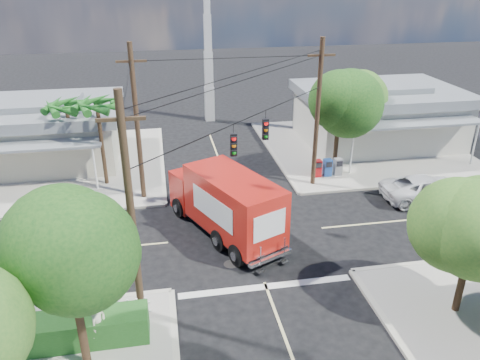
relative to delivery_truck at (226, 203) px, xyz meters
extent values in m
plane|color=black|center=(1.02, -0.39, -1.73)|extent=(120.00, 120.00, 0.00)
cube|color=#A7A197|center=(12.02, 10.61, -1.66)|extent=(14.00, 14.00, 0.14)
cube|color=#B7B2A2|center=(5.02, 10.61, -1.66)|extent=(0.25, 14.00, 0.14)
cube|color=#B7B2A2|center=(12.02, 3.61, -1.66)|extent=(14.00, 0.25, 0.14)
cube|color=#A7A197|center=(-9.98, 10.61, -1.66)|extent=(14.00, 14.00, 0.14)
cube|color=#B7B2A2|center=(-2.98, 10.61, -1.66)|extent=(0.25, 14.00, 0.14)
cube|color=#B7B2A2|center=(-9.98, 3.61, -1.66)|extent=(14.00, 0.25, 0.14)
cube|color=beige|center=(1.02, 9.61, -1.72)|extent=(0.12, 12.00, 0.01)
cube|color=beige|center=(11.02, -0.39, -1.72)|extent=(12.00, 0.12, 0.01)
cube|color=beige|center=(-8.98, -0.39, -1.72)|extent=(12.00, 0.12, 0.01)
cube|color=silver|center=(1.02, -4.69, -1.72)|extent=(7.50, 0.40, 0.01)
cube|color=beige|center=(13.52, 11.61, 0.11)|extent=(11.00, 8.00, 3.40)
cube|color=gray|center=(13.52, 11.61, 2.16)|extent=(11.80, 8.80, 0.70)
cube|color=gray|center=(13.52, 11.61, 2.66)|extent=(6.05, 4.40, 0.50)
cube|color=gray|center=(13.52, 6.71, 1.31)|extent=(9.90, 1.80, 0.15)
cylinder|color=silver|center=(9.12, 5.91, -0.14)|extent=(0.12, 0.12, 2.90)
cylinder|color=silver|center=(17.92, 5.91, -0.14)|extent=(0.12, 0.12, 2.90)
cube|color=beige|center=(-10.98, 12.11, 0.01)|extent=(10.00, 8.00, 3.20)
cube|color=gray|center=(-10.98, 12.11, 1.96)|extent=(10.80, 8.80, 0.70)
cube|color=gray|center=(-10.98, 12.11, 2.46)|extent=(5.50, 4.40, 0.50)
cube|color=gray|center=(-10.98, 7.21, 1.11)|extent=(9.00, 1.80, 0.15)
cylinder|color=silver|center=(-6.98, 6.41, -0.24)|extent=(0.12, 0.12, 2.70)
cube|color=silver|center=(1.52, 19.61, -0.23)|extent=(0.80, 0.80, 3.00)
cube|color=silver|center=(1.52, 19.61, 2.77)|extent=(0.70, 0.70, 3.00)
cube|color=silver|center=(1.52, 19.61, 5.77)|extent=(0.60, 0.60, 3.00)
cylinder|color=#422D1C|center=(-5.98, -7.89, 0.27)|extent=(0.28, 0.28, 3.71)
sphere|color=#164716|center=(-5.98, -7.89, 2.59)|extent=(3.71, 3.71, 3.71)
sphere|color=#164716|center=(-6.38, -7.69, 2.82)|extent=(3.02, 3.02, 3.02)
sphere|color=#164716|center=(-5.63, -8.19, 2.47)|extent=(3.25, 3.25, 3.25)
cylinder|color=#422D1C|center=(8.22, 6.41, 0.46)|extent=(0.28, 0.28, 4.10)
sphere|color=#164716|center=(8.22, 6.41, 3.02)|extent=(4.10, 4.10, 4.10)
sphere|color=#164716|center=(7.82, 6.61, 3.28)|extent=(3.33, 3.33, 3.33)
sphere|color=#164716|center=(8.57, 6.11, 2.89)|extent=(3.58, 3.58, 3.58)
cylinder|color=#422D1C|center=(10.82, 8.61, 0.21)|extent=(0.28, 0.28, 3.58)
sphere|color=#326B23|center=(10.82, 8.61, 2.45)|extent=(3.58, 3.58, 3.58)
sphere|color=#326B23|center=(10.42, 8.81, 2.67)|extent=(2.91, 2.91, 2.91)
sphere|color=#326B23|center=(11.17, 8.31, 2.33)|extent=(3.14, 3.14, 3.14)
cylinder|color=#422D1C|center=(8.02, -7.59, 0.14)|extent=(0.28, 0.28, 3.46)
sphere|color=#326B23|center=(8.02, -7.59, 2.30)|extent=(3.46, 3.46, 3.46)
sphere|color=#326B23|center=(7.62, -7.39, 2.52)|extent=(2.81, 2.81, 2.81)
cylinder|color=#422D1C|center=(-6.48, 7.11, 0.91)|extent=(0.24, 0.24, 5.00)
cone|color=#20691F|center=(-5.58, 7.11, 3.51)|extent=(0.50, 2.06, 0.98)
cone|color=#20691F|center=(-5.92, 7.82, 3.51)|extent=(1.92, 1.68, 0.98)
cone|color=#20691F|center=(-6.68, 7.99, 3.51)|extent=(2.12, 0.95, 0.98)
cone|color=#20691F|center=(-7.29, 7.51, 3.51)|extent=(1.34, 2.07, 0.98)
cone|color=#20691F|center=(-7.29, 6.72, 3.51)|extent=(1.34, 2.07, 0.98)
cone|color=#20691F|center=(-6.68, 6.24, 3.51)|extent=(2.12, 0.95, 0.98)
cone|color=#20691F|center=(-5.92, 6.41, 3.51)|extent=(1.92, 1.68, 0.98)
cylinder|color=#422D1C|center=(-8.48, 8.61, 0.71)|extent=(0.24, 0.24, 4.60)
cone|color=#20691F|center=(-7.58, 8.61, 3.11)|extent=(0.50, 2.06, 0.98)
cone|color=#20691F|center=(-7.92, 9.32, 3.11)|extent=(1.92, 1.68, 0.98)
cone|color=#20691F|center=(-8.68, 9.49, 3.11)|extent=(2.12, 0.95, 0.98)
cone|color=#20691F|center=(-9.29, 9.01, 3.11)|extent=(1.34, 2.07, 0.98)
cone|color=#20691F|center=(-9.29, 8.22, 3.11)|extent=(1.34, 2.07, 0.98)
cone|color=#20691F|center=(-8.68, 7.74, 3.11)|extent=(2.12, 0.95, 0.98)
cone|color=#20691F|center=(-7.92, 7.91, 3.11)|extent=(1.92, 1.68, 0.98)
cylinder|color=#473321|center=(-4.18, -5.59, 2.77)|extent=(0.28, 0.28, 9.00)
cube|color=#473321|center=(-4.18, -5.59, 6.27)|extent=(1.60, 0.12, 0.12)
cylinder|color=#473321|center=(6.22, 4.81, 2.77)|extent=(0.28, 0.28, 9.00)
cube|color=#473321|center=(6.22, 4.81, 6.27)|extent=(1.60, 0.12, 0.12)
cylinder|color=#473321|center=(-4.18, 4.81, 2.77)|extent=(0.28, 0.28, 9.00)
cube|color=#473321|center=(-4.18, 4.81, 6.27)|extent=(1.60, 0.12, 0.12)
cylinder|color=black|center=(1.02, -0.39, 4.47)|extent=(10.43, 10.43, 0.04)
cube|color=black|center=(0.22, -1.19, 3.52)|extent=(0.30, 0.24, 1.05)
sphere|color=red|center=(0.22, -1.33, 3.85)|extent=(0.20, 0.20, 0.20)
cube|color=black|center=(2.12, 0.71, 3.52)|extent=(0.30, 0.24, 1.05)
sphere|color=red|center=(2.12, 0.57, 3.85)|extent=(0.20, 0.20, 0.20)
cube|color=silver|center=(-6.78, -5.99, -1.24)|extent=(5.94, 0.05, 0.08)
cube|color=silver|center=(-6.78, -5.99, -0.84)|extent=(5.94, 0.05, 0.08)
cube|color=silver|center=(-3.98, -5.99, -1.09)|extent=(0.09, 0.06, 1.00)
cube|color=#1D4F19|center=(-6.98, -6.79, -1.04)|extent=(6.20, 1.20, 1.10)
cube|color=#AB0E12|center=(6.82, 5.81, -1.04)|extent=(0.50, 0.50, 1.10)
cube|color=navy|center=(7.52, 5.81, -1.04)|extent=(0.50, 0.50, 1.10)
cube|color=slate|center=(8.22, 5.81, -1.04)|extent=(0.50, 0.50, 1.10)
cube|color=black|center=(-0.06, 0.14, -1.19)|extent=(5.17, 7.82, 0.24)
cube|color=red|center=(-1.29, 2.84, -0.42)|extent=(2.81, 2.47, 2.14)
cube|color=black|center=(-1.57, 3.46, -0.03)|extent=(1.96, 1.06, 0.92)
cube|color=silver|center=(-1.65, 3.63, -1.10)|extent=(2.08, 1.03, 0.34)
cube|color=red|center=(0.30, -0.66, 0.26)|extent=(4.54, 6.13, 2.82)
cube|color=white|center=(1.42, -0.15, 0.41)|extent=(1.46, 3.19, 1.26)
cube|color=white|center=(-0.83, -1.17, 0.41)|extent=(1.46, 3.19, 1.26)
cube|color=white|center=(1.47, -3.24, 0.41)|extent=(1.60, 0.74, 1.26)
cube|color=silver|center=(1.52, -3.35, -1.19)|extent=(2.22, 1.19, 0.17)
cube|color=silver|center=(0.96, -3.75, -0.80)|extent=(0.42, 0.23, 0.97)
cube|color=silver|center=(2.19, -3.19, -0.80)|extent=(0.42, 0.23, 0.97)
cylinder|color=black|center=(-2.25, 2.24, -1.19)|extent=(0.72, 1.10, 1.07)
cylinder|color=black|center=(-0.21, 3.17, -1.19)|extent=(0.72, 1.10, 1.07)
cylinder|color=black|center=(0.08, -2.89, -1.19)|extent=(0.72, 1.10, 1.07)
cylinder|color=black|center=(2.12, -1.96, -1.19)|extent=(0.72, 1.10, 1.07)
imported|color=silver|center=(12.05, 1.68, -1.00)|extent=(5.25, 2.50, 1.45)
imported|color=beige|center=(-5.58, -7.11, -0.67)|extent=(0.73, 0.80, 1.82)
camera|label=1|loc=(-2.96, -20.55, 10.72)|focal=35.00mm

